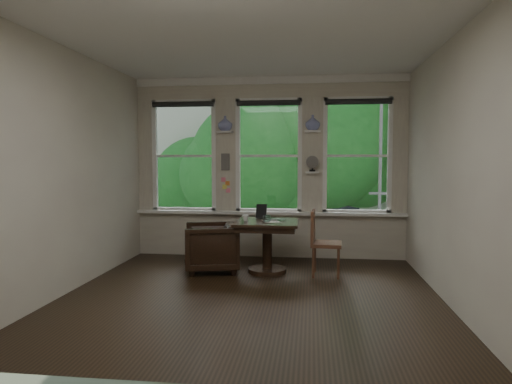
# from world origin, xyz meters

# --- Properties ---
(ground) EXTENTS (4.50, 4.50, 0.00)m
(ground) POSITION_xyz_m (0.00, 0.00, 0.00)
(ground) COLOR black
(ground) RESTS_ON ground
(ceiling) EXTENTS (4.50, 4.50, 0.00)m
(ceiling) POSITION_xyz_m (0.00, 0.00, 3.00)
(ceiling) COLOR silver
(ceiling) RESTS_ON ground
(wall_back) EXTENTS (4.50, 0.00, 4.50)m
(wall_back) POSITION_xyz_m (0.00, 2.25, 1.50)
(wall_back) COLOR beige
(wall_back) RESTS_ON ground
(wall_front) EXTENTS (4.50, 0.00, 4.50)m
(wall_front) POSITION_xyz_m (0.00, -2.25, 1.50)
(wall_front) COLOR beige
(wall_front) RESTS_ON ground
(wall_left) EXTENTS (0.00, 4.50, 4.50)m
(wall_left) POSITION_xyz_m (-2.25, 0.00, 1.50)
(wall_left) COLOR beige
(wall_left) RESTS_ON ground
(wall_right) EXTENTS (0.00, 4.50, 4.50)m
(wall_right) POSITION_xyz_m (2.25, 0.00, 1.50)
(wall_right) COLOR beige
(wall_right) RESTS_ON ground
(window_left) EXTENTS (1.10, 0.12, 1.90)m
(window_left) POSITION_xyz_m (-1.45, 2.25, 1.70)
(window_left) COLOR white
(window_left) RESTS_ON ground
(window_center) EXTENTS (1.10, 0.12, 1.90)m
(window_center) POSITION_xyz_m (0.00, 2.25, 1.70)
(window_center) COLOR white
(window_center) RESTS_ON ground
(window_right) EXTENTS (1.10, 0.12, 1.90)m
(window_right) POSITION_xyz_m (1.45, 2.25, 1.70)
(window_right) COLOR white
(window_right) RESTS_ON ground
(shelf_left) EXTENTS (0.26, 0.16, 0.03)m
(shelf_left) POSITION_xyz_m (-0.72, 2.15, 2.10)
(shelf_left) COLOR white
(shelf_left) RESTS_ON ground
(shelf_right) EXTENTS (0.26, 0.16, 0.03)m
(shelf_right) POSITION_xyz_m (0.72, 2.15, 2.10)
(shelf_right) COLOR white
(shelf_right) RESTS_ON ground
(intercom) EXTENTS (0.14, 0.06, 0.28)m
(intercom) POSITION_xyz_m (-0.72, 2.18, 1.60)
(intercom) COLOR #59544F
(intercom) RESTS_ON ground
(sticky_notes) EXTENTS (0.16, 0.01, 0.24)m
(sticky_notes) POSITION_xyz_m (-0.72, 2.19, 1.25)
(sticky_notes) COLOR pink
(sticky_notes) RESTS_ON ground
(desk_fan) EXTENTS (0.20, 0.20, 0.24)m
(desk_fan) POSITION_xyz_m (0.72, 2.13, 1.53)
(desk_fan) COLOR #59544F
(desk_fan) RESTS_ON ground
(vase_left) EXTENTS (0.24, 0.24, 0.25)m
(vase_left) POSITION_xyz_m (-0.72, 2.15, 2.24)
(vase_left) COLOR silver
(vase_left) RESTS_ON shelf_left
(vase_right) EXTENTS (0.24, 0.24, 0.25)m
(vase_right) POSITION_xyz_m (0.72, 2.15, 2.24)
(vase_right) COLOR silver
(vase_right) RESTS_ON shelf_right
(table) EXTENTS (0.90, 0.90, 0.75)m
(table) POSITION_xyz_m (0.08, 1.14, 0.38)
(table) COLOR black
(table) RESTS_ON ground
(armchair_left) EXTENTS (0.94, 0.92, 0.71)m
(armchair_left) POSITION_xyz_m (-0.74, 1.10, 0.35)
(armchair_left) COLOR black
(armchair_left) RESTS_ON ground
(cushion_red) EXTENTS (0.45, 0.45, 0.06)m
(cushion_red) POSITION_xyz_m (-0.74, 1.10, 0.45)
(cushion_red) COLOR maroon
(cushion_red) RESTS_ON armchair_left
(side_chair_right) EXTENTS (0.45, 0.45, 0.92)m
(side_chair_right) POSITION_xyz_m (0.93, 1.03, 0.46)
(side_chair_right) COLOR #452A18
(side_chair_right) RESTS_ON ground
(laptop) EXTENTS (0.34, 0.23, 0.03)m
(laptop) POSITION_xyz_m (0.18, 1.17, 0.76)
(laptop) COLOR black
(laptop) RESTS_ON table
(mug) EXTENTS (0.11, 0.11, 0.09)m
(mug) POSITION_xyz_m (-0.23, 1.10, 0.80)
(mug) COLOR white
(mug) RESTS_ON table
(drinking_glass) EXTENTS (0.13, 0.13, 0.10)m
(drinking_glass) POSITION_xyz_m (0.09, 1.00, 0.80)
(drinking_glass) COLOR white
(drinking_glass) RESTS_ON table
(tablet) EXTENTS (0.17, 0.10, 0.22)m
(tablet) POSITION_xyz_m (-0.03, 1.40, 0.86)
(tablet) COLOR black
(tablet) RESTS_ON table
(papers) EXTENTS (0.30, 0.35, 0.00)m
(papers) POSITION_xyz_m (0.14, 1.12, 0.75)
(papers) COLOR silver
(papers) RESTS_ON table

